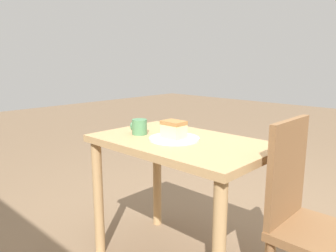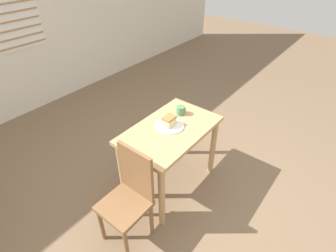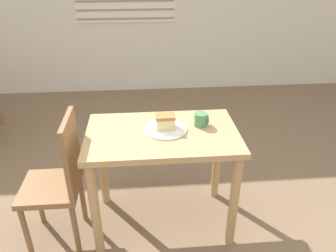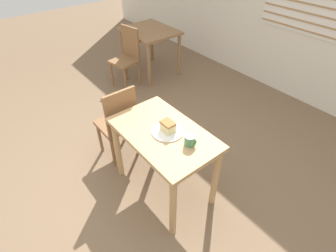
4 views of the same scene
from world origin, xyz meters
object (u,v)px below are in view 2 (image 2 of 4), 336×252
chair_near_window (129,196)px  cake_slice (169,121)px  dining_table_near (170,139)px  plate (170,126)px  coffee_mug (181,110)px

chair_near_window → cake_slice: 0.77m
chair_near_window → dining_table_near: bearing=98.0°
cake_slice → chair_near_window: bearing=-169.8°
dining_table_near → cake_slice: cake_slice is taller
plate → dining_table_near: bearing=-132.2°
chair_near_window → plate: 0.75m
cake_slice → plate: bearing=-80.5°
dining_table_near → plate: 0.15m
dining_table_near → plate: plate is taller
cake_slice → coffee_mug: bearing=8.8°
plate → chair_near_window: bearing=-170.2°
chair_near_window → plate: chair_near_window is taller
dining_table_near → cake_slice: bearing=53.9°
dining_table_near → chair_near_window: (-0.67, -0.09, -0.13)m
plate → cake_slice: 0.05m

